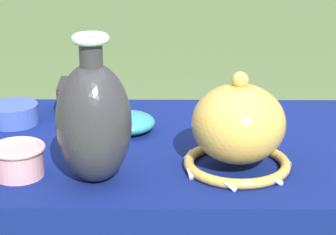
{
  "coord_description": "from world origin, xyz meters",
  "views": [
    {
      "loc": [
        0.01,
        -1.44,
        1.28
      ],
      "look_at": [
        0.0,
        -0.14,
        0.81
      ],
      "focal_mm": 70.0,
      "sensor_mm": 36.0,
      "label": 1
    }
  ],
  "objects": [
    {
      "name": "vase_dome_bell",
      "position": [
        0.15,
        -0.14,
        0.79
      ],
      "size": [
        0.24,
        0.24,
        0.22
      ],
      "color": "gold",
      "rests_on": "display_table"
    },
    {
      "name": "vase_tall_bulbous",
      "position": [
        -0.15,
        -0.21,
        0.83
      ],
      "size": [
        0.15,
        0.15,
        0.31
      ],
      "color": "#2D2D33",
      "rests_on": "display_table"
    },
    {
      "name": "mosaic_tile_box",
      "position": [
        -0.23,
        0.22,
        0.74
      ],
      "size": [
        0.13,
        0.14,
        0.08
      ],
      "rotation": [
        0.0,
        0.0,
        0.06
      ],
      "color": "#232328",
      "rests_on": "display_table"
    },
    {
      "name": "display_table",
      "position": [
        0.0,
        -0.02,
        0.62
      ],
      "size": [
        1.02,
        0.66,
        0.7
      ],
      "color": "brown",
      "rests_on": "ground_plane"
    },
    {
      "name": "pot_squat_cobalt",
      "position": [
        -0.39,
        0.13,
        0.72
      ],
      "size": [
        0.13,
        0.13,
        0.05
      ],
      "primitive_type": "cylinder",
      "color": "#3851A8",
      "rests_on": "display_table"
    },
    {
      "name": "cup_wide_rose",
      "position": [
        -0.31,
        -0.19,
        0.74
      ],
      "size": [
        0.12,
        0.12,
        0.07
      ],
      "color": "#D19399",
      "rests_on": "display_table"
    },
    {
      "name": "bowl_shallow_teal",
      "position": [
        -0.1,
        0.07,
        0.72
      ],
      "size": [
        0.13,
        0.13,
        0.05
      ],
      "primitive_type": "ellipsoid",
      "color": "teal",
      "rests_on": "display_table"
    }
  ]
}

